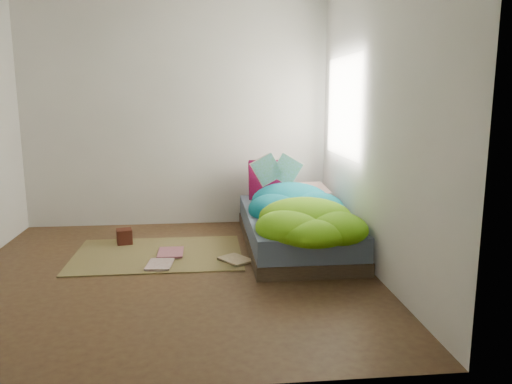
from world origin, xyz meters
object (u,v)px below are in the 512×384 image
Objects in this scene: bed at (295,229)px; floor_book_a at (147,265)px; open_book at (277,161)px; floor_book_b at (158,253)px; wooden_box at (124,236)px; pillow_magenta at (268,180)px.

floor_book_a is (-1.44, -0.52, -0.14)m from bed.
bed is 4.37× the size of open_book.
bed reaches higher than floor_book_b.
open_book is at bearing 9.08° from wooden_box.
wooden_box is (-1.74, 0.21, -0.08)m from bed.
floor_book_b is (0.37, -0.42, -0.06)m from wooden_box.
pillow_magenta is 1.61m from floor_book_b.
bed reaches higher than floor_book_a.
open_book reaches higher than floor_book_b.
floor_book_a is (-1.25, -1.25, -0.54)m from pillow_magenta.
open_book is 1.50× the size of floor_book_a.
floor_book_a is at bearing -160.02° from bed.
open_book is 1.40× the size of floor_book_b.
open_book reaches higher than floor_book_a.
bed is 0.81m from open_book.
open_book is 3.04× the size of wooden_box.
bed is 1.76m from wooden_box.
floor_book_b is (0.06, 0.31, 0.00)m from floor_book_a.
wooden_box reaches higher than floor_book_b.
wooden_box is at bearing 118.67° from floor_book_a.
floor_book_b is (-1.25, -0.68, -0.79)m from open_book.
bed is 13.29× the size of wooden_box.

